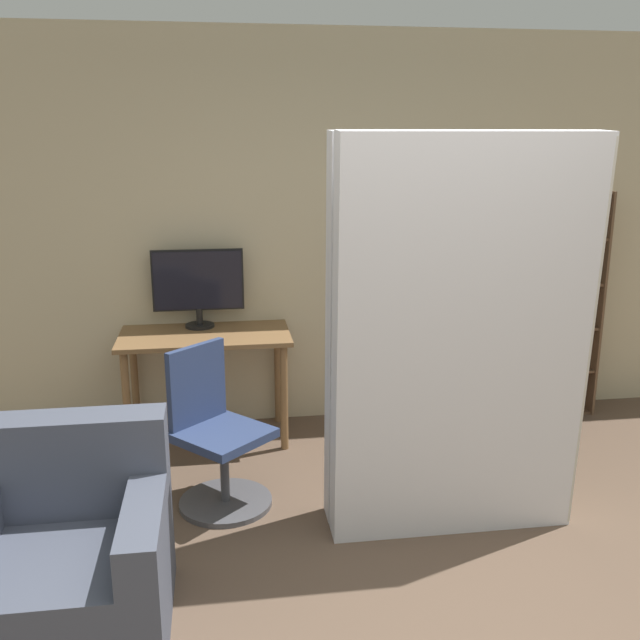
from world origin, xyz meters
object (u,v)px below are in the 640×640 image
(armchair, at_px, (64,557))
(office_chair, at_px, (217,443))
(monitor, at_px, (198,284))
(bookshelf, at_px, (533,308))
(mattress_near, at_px, (463,345))
(mattress_far, at_px, (450,334))

(armchair, bearing_deg, office_chair, 56.37)
(monitor, distance_m, bookshelf, 2.41)
(armchair, bearing_deg, monitor, 74.94)
(bookshelf, bearing_deg, mattress_near, -124.95)
(bookshelf, height_order, armchair, bookshelf)
(mattress_far, bearing_deg, office_chair, 167.07)
(bookshelf, relative_size, mattress_near, 0.80)
(mattress_near, relative_size, armchair, 2.40)
(mattress_far, bearing_deg, bookshelf, 51.13)
(office_chair, distance_m, bookshelf, 2.57)
(monitor, bearing_deg, mattress_near, -49.63)
(mattress_near, bearing_deg, armchair, -165.80)
(mattress_near, distance_m, mattress_far, 0.21)
(bookshelf, bearing_deg, mattress_far, -128.87)
(office_chair, bearing_deg, bookshelf, 24.77)
(monitor, xyz_separation_m, mattress_near, (1.31, -1.54, -0.03))
(monitor, bearing_deg, armchair, -105.06)
(bookshelf, distance_m, mattress_near, 1.90)
(monitor, height_order, bookshelf, bookshelf)
(office_chair, xyz_separation_m, mattress_far, (1.22, -0.28, 0.66))
(monitor, relative_size, mattress_near, 0.30)
(mattress_near, bearing_deg, bookshelf, 55.05)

